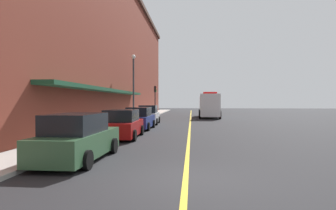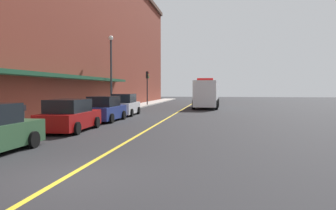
# 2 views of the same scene
# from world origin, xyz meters

# --- Properties ---
(ground_plane) EXTENTS (112.00, 112.00, 0.00)m
(ground_plane) POSITION_xyz_m (0.00, 25.00, 0.00)
(ground_plane) COLOR #232326
(sidewalk_left) EXTENTS (2.40, 70.00, 0.15)m
(sidewalk_left) POSITION_xyz_m (-6.20, 25.00, 0.07)
(sidewalk_left) COLOR #ADA8A0
(sidewalk_left) RESTS_ON ground
(lane_center_stripe) EXTENTS (0.16, 70.00, 0.01)m
(lane_center_stripe) POSITION_xyz_m (0.00, 25.00, 0.00)
(lane_center_stripe) COLOR gold
(lane_center_stripe) RESTS_ON ground
(brick_building_left) EXTENTS (14.67, 64.00, 16.88)m
(brick_building_left) POSITION_xyz_m (-14.15, 24.00, 8.45)
(brick_building_left) COLOR maroon
(brick_building_left) RESTS_ON ground
(parked_car_1) EXTENTS (2.22, 4.67, 1.69)m
(parked_car_1) POSITION_xyz_m (-3.97, 8.64, 0.79)
(parked_car_1) COLOR maroon
(parked_car_1) RESTS_ON ground
(parked_car_2) EXTENTS (2.05, 4.29, 1.73)m
(parked_car_2) POSITION_xyz_m (-3.92, 13.96, 0.81)
(parked_car_2) COLOR navy
(parked_car_2) RESTS_ON ground
(parked_car_3) EXTENTS (2.09, 4.43, 1.81)m
(parked_car_3) POSITION_xyz_m (-3.97, 19.00, 0.84)
(parked_car_3) COLOR silver
(parked_car_3) RESTS_ON ground
(box_truck) EXTENTS (2.88, 9.42, 3.34)m
(box_truck) POSITION_xyz_m (2.48, 30.75, 1.60)
(box_truck) COLOR silver
(box_truck) RESTS_ON ground
(parking_meter_0) EXTENTS (0.14, 0.18, 1.33)m
(parking_meter_0) POSITION_xyz_m (-5.35, 17.21, 1.06)
(parking_meter_0) COLOR #4C4C51
(parking_meter_0) RESTS_ON sidewalk_left
(parking_meter_1) EXTENTS (0.14, 0.18, 1.33)m
(parking_meter_1) POSITION_xyz_m (-5.35, 6.66, 1.06)
(parking_meter_1) COLOR #4C4C51
(parking_meter_1) RESTS_ON sidewalk_left
(street_lamp_left) EXTENTS (0.44, 0.44, 6.94)m
(street_lamp_left) POSITION_xyz_m (-5.95, 21.44, 4.40)
(street_lamp_left) COLOR #33383D
(street_lamp_left) RESTS_ON sidewalk_left
(traffic_light_near) EXTENTS (0.38, 0.36, 4.30)m
(traffic_light_near) POSITION_xyz_m (-5.29, 33.93, 3.16)
(traffic_light_near) COLOR #232326
(traffic_light_near) RESTS_ON sidewalk_left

